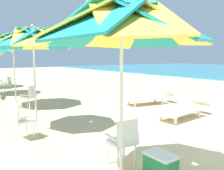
{
  "coord_description": "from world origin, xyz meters",
  "views": [
    {
      "loc": [
        2.19,
        -5.0,
        1.91
      ],
      "look_at": [
        -3.89,
        -0.54,
        1.0
      ],
      "focal_mm": 37.28,
      "sensor_mm": 36.0,
      "label": 1
    }
  ],
  "objects": [
    {
      "name": "plastic_chair_2",
      "position": [
        -6.41,
        -2.46,
        0.5
      ],
      "size": [
        0.63,
        0.62,
        0.87
      ],
      "color": "white",
      "rests_on": "ground"
    },
    {
      "name": "cooler_box",
      "position": [
        -0.18,
        -2.3,
        0.2
      ],
      "size": [
        0.5,
        0.34,
        0.4
      ],
      "color": "#238C4C",
      "rests_on": "ground"
    },
    {
      "name": "beach_umbrella_2",
      "position": [
        -7.05,
        -2.79,
        2.46
      ],
      "size": [
        2.62,
        2.62,
        2.83
      ],
      "color": "silver",
      "rests_on": "ground"
    },
    {
      "name": "plastic_chair_1",
      "position": [
        -3.29,
        -3.62,
        0.5
      ],
      "size": [
        0.53,
        0.55,
        0.87
      ],
      "color": "white",
      "rests_on": "ground"
    },
    {
      "name": "plastic_chair_0",
      "position": [
        -0.81,
        -2.56,
        0.5
      ],
      "size": [
        0.51,
        0.48,
        0.87
      ],
      "color": "white",
      "rests_on": "ground"
    },
    {
      "name": "beach_umbrella_1",
      "position": [
        -3.75,
        -3.1,
        2.34
      ],
      "size": [
        2.01,
        2.01,
        2.73
      ],
      "color": "silver",
      "rests_on": "ground"
    },
    {
      "name": "plastic_chair_3",
      "position": [
        -11.03,
        -2.24,
        0.5
      ],
      "size": [
        0.52,
        0.54,
        0.87
      ],
      "color": "white",
      "rests_on": "ground"
    },
    {
      "name": "beach_umbrella_0",
      "position": [
        -0.3,
        -3.01,
        2.33
      ],
      "size": [
        2.38,
        2.38,
        2.74
      ],
      "color": "silver",
      "rests_on": "ground"
    },
    {
      "name": "sun_lounger_2",
      "position": [
        -2.25,
        1.08,
        0.28
      ],
      "size": [
        0.78,
        2.19,
        0.62
      ],
      "color": "white",
      "rests_on": "ground"
    },
    {
      "name": "sun_lounger_3",
      "position": [
        -4.41,
        1.75,
        0.28
      ],
      "size": [
        1.08,
        2.23,
        0.62
      ],
      "color": "white",
      "rests_on": "ground"
    }
  ]
}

